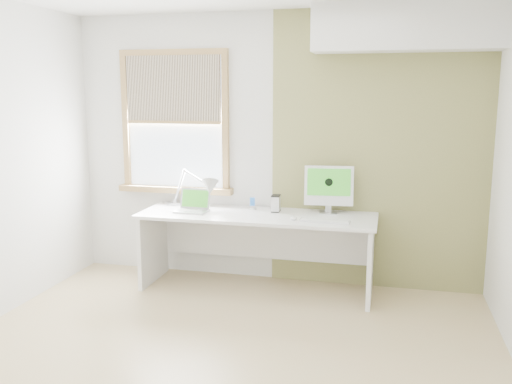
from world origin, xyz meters
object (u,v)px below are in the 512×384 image
(desk, at_px, (258,233))
(desk_lamp, at_px, (203,189))
(laptop, at_px, (193,206))
(external_drive, at_px, (276,203))
(imac, at_px, (329,187))

(desk, relative_size, desk_lamp, 3.54)
(laptop, distance_m, external_drive, 0.79)
(desk, distance_m, laptop, 0.67)
(desk_lamp, bearing_deg, desk, -5.47)
(external_drive, bearing_deg, laptop, -168.10)
(desk_lamp, bearing_deg, laptop, -113.90)
(laptop, bearing_deg, imac, 10.06)
(external_drive, bearing_deg, imac, 7.12)
(desk_lamp, distance_m, external_drive, 0.72)
(desk, bearing_deg, laptop, -173.13)
(desk, distance_m, external_drive, 0.33)
(imac, bearing_deg, external_drive, -172.88)
(desk_lamp, relative_size, imac, 1.36)
(desk, xyz_separation_m, imac, (0.64, 0.15, 0.44))
(desk, bearing_deg, external_drive, 30.20)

